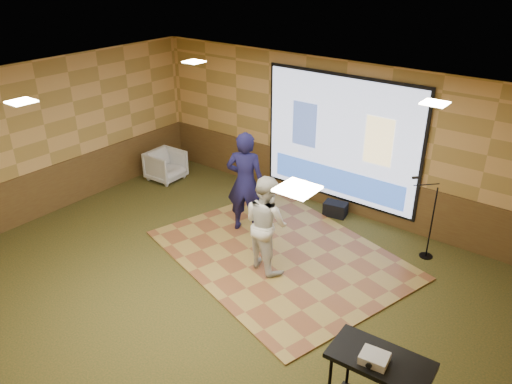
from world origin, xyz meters
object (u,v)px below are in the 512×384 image
Objects in this scene: player_right at (266,223)px; duffel_bag at (335,209)px; projector at (374,358)px; dance_floor at (280,254)px; mic_stand at (427,231)px; banquet_chair at (166,166)px; player_left at (245,182)px; av_table at (378,380)px; projector_screen at (340,141)px.

duffel_bag is (0.01, 2.31, -0.71)m from player_right.
projector is 5.16m from duffel_bag.
mic_stand is (1.97, 1.50, 0.48)m from dance_floor.
banquet_chair is 4.04m from duffel_bag.
player_left is at bearing -105.51° from banquet_chair.
player_left reaches higher than av_table.
dance_floor is 3.78× the size of av_table.
dance_floor is at bearing -86.92° from projector_screen.
av_table is 3.91m from mic_stand.
player_left is 1.34× the size of mic_stand.
projector is (-0.04, -0.09, 0.35)m from av_table.
mic_stand reaches higher than av_table.
player_right reaches higher than mic_stand.
projector_screen is 2.03× the size of player_right.
banquet_chair is (-3.91, 1.00, 0.33)m from dance_floor.
projector_screen is 1.73× the size of player_left.
av_table is at bearing 162.00° from player_right.
banquet_chair is 1.70× the size of duffel_bag.
duffel_bag is (0.04, 1.85, 0.12)m from dance_floor.
player_left is at bearing 162.76° from dance_floor.
av_table is at bearing -60.16° from mic_stand.
player_left reaches higher than banquet_chair.
player_left is 1.17× the size of player_right.
projector is at bearing -56.98° from duffel_bag.
banquet_chair is (-6.74, 3.30, -0.44)m from av_table.
projector_screen is at bearing -71.72° from player_right.
player_left is 2.05m from duffel_bag.
player_right is (1.05, -0.78, -0.14)m from player_left.
mic_stand is at bearing 94.69° from projector.
dance_floor is 0.95m from player_right.
player_left is 2.54× the size of banquet_chair.
mic_stand is (2.09, -0.61, -0.98)m from projector_screen.
mic_stand is at bearing -10.23° from duffel_bag.
duffel_bag is (1.06, 1.54, -0.85)m from player_left.
duffel_bag is (-2.79, 4.16, -0.65)m from av_table.
mic_stand is (-0.82, 3.89, -0.64)m from projector.
banquet_chair is at bearing -163.67° from projector_screen.
banquet_chair is (-6.70, 3.38, -0.79)m from projector.
dance_floor is at bearing -106.57° from banquet_chair.
av_table is 1.44× the size of banquet_chair.
projector reaches higher than dance_floor.
mic_stand is at bearing -16.17° from projector_screen.
av_table reaches higher than banquet_chair.
projector_screen is 5.37m from projector.
av_table reaches higher than duffel_bag.
banquet_chair is (-2.88, 0.68, -0.65)m from player_left.
dance_floor is (0.11, -2.11, -1.46)m from projector_screen.
projector_screen reaches higher than mic_stand.
projector is at bearing -40.52° from dance_floor.
dance_floor is 4.05m from banquet_chair.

